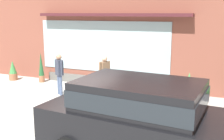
% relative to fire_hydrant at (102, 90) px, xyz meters
% --- Properties ---
extents(ground_plane, '(60.00, 60.00, 0.00)m').
position_rel_fire_hydrant_xyz_m(ground_plane, '(-0.60, -0.68, -0.48)').
color(ground_plane, '#B2AFA8').
extents(curb_strip, '(14.00, 0.24, 0.12)m').
position_rel_fire_hydrant_xyz_m(curb_strip, '(-0.60, -0.88, -0.42)').
color(curb_strip, '#B2B2AD').
rests_on(curb_strip, ground_plane).
extents(storefront, '(14.00, 0.81, 4.82)m').
position_rel_fire_hydrant_xyz_m(storefront, '(-0.61, 2.51, 1.88)').
color(storefront, brown).
rests_on(storefront, ground_plane).
extents(fire_hydrant, '(0.42, 0.39, 0.97)m').
position_rel_fire_hydrant_xyz_m(fire_hydrant, '(0.00, 0.00, 0.00)').
color(fire_hydrant, '#B2B2B7').
rests_on(fire_hydrant, ground_plane).
extents(pedestrian_with_handbag, '(0.41, 0.63, 1.55)m').
position_rel_fire_hydrant_xyz_m(pedestrian_with_handbag, '(-0.20, 0.71, 0.41)').
color(pedestrian_with_handbag, '#333847').
rests_on(pedestrian_with_handbag, ground_plane).
extents(pedestrian_passerby, '(0.44, 0.35, 1.54)m').
position_rel_fire_hydrant_xyz_m(pedestrian_passerby, '(-1.93, 0.42, 0.41)').
color(pedestrian_passerby, '#475675').
rests_on(pedestrian_passerby, ground_plane).
extents(parked_car_black, '(4.61, 2.24, 1.70)m').
position_rel_fire_hydrant_xyz_m(parked_car_black, '(2.34, -2.93, 0.46)').
color(parked_car_black, black).
rests_on(parked_car_black, ground_plane).
extents(potted_plant_window_center, '(0.26, 0.26, 1.32)m').
position_rel_fire_hydrant_xyz_m(potted_plant_window_center, '(-3.76, 1.74, 0.15)').
color(potted_plant_window_center, '#9E6042').
rests_on(potted_plant_window_center, ground_plane).
extents(potted_plant_window_left, '(0.45, 0.45, 1.02)m').
position_rel_fire_hydrant_xyz_m(potted_plant_window_left, '(2.63, 1.56, 0.00)').
color(potted_plant_window_left, '#33473D').
rests_on(potted_plant_window_left, ground_plane).
extents(potted_plant_low_front, '(0.38, 0.38, 0.89)m').
position_rel_fire_hydrant_xyz_m(potted_plant_low_front, '(-5.21, 1.56, -0.06)').
color(potted_plant_low_front, '#9E6042').
rests_on(potted_plant_low_front, ground_plane).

